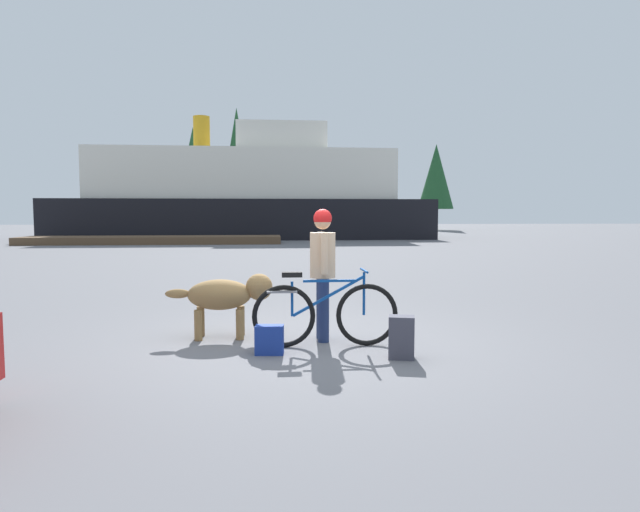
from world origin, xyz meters
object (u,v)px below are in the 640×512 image
(bicycle, at_px, (325,313))
(backpack, at_px, (401,337))
(person_cyclist, at_px, (323,262))
(ferry_boat, at_px, (248,196))
(handbag_pannier, at_px, (269,340))
(dog, at_px, (227,295))

(bicycle, xyz_separation_m, backpack, (0.79, -0.61, -0.17))
(person_cyclist, height_order, backpack, person_cyclist)
(person_cyclist, bearing_deg, backpack, -51.05)
(ferry_boat, bearing_deg, handbag_pannier, -87.45)
(person_cyclist, xyz_separation_m, dog, (-1.22, 0.24, -0.44))
(bicycle, xyz_separation_m, dog, (-1.21, 0.59, 0.15))
(person_cyclist, bearing_deg, dog, 168.90)
(bicycle, height_order, dog, bicycle)
(handbag_pannier, bearing_deg, dog, 121.77)
(dog, xyz_separation_m, ferry_boat, (-0.84, 30.29, 2.25))
(person_cyclist, xyz_separation_m, backpack, (0.78, -0.96, -0.75))
(handbag_pannier, distance_m, ferry_boat, 31.31)
(handbag_pannier, bearing_deg, backpack, -12.59)
(bicycle, bearing_deg, handbag_pannier, -156.54)
(dog, distance_m, backpack, 2.35)
(backpack, distance_m, handbag_pannier, 1.49)
(backpack, bearing_deg, ferry_boat, 95.16)
(bicycle, distance_m, backpack, 1.01)
(backpack, relative_size, ferry_boat, 0.02)
(handbag_pannier, relative_size, ferry_boat, 0.01)
(person_cyclist, relative_size, ferry_boat, 0.07)
(dog, height_order, backpack, dog)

